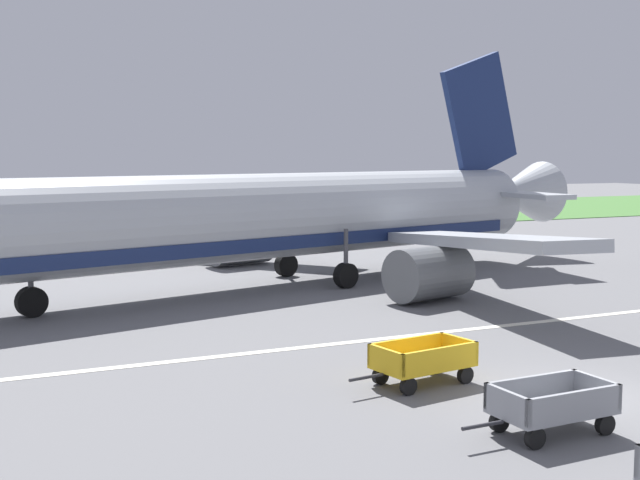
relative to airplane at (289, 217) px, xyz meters
The scene contains 6 objects.
ground_plane 18.76m from the airplane, 90.31° to the right, with size 220.00×220.00×0.00m, color slate.
grass_strip 37.82m from the airplane, 90.15° to the left, with size 220.00×28.00×0.06m, color #477A38.
apron_stripe 11.60m from the airplane, 90.52° to the right, with size 120.00×0.36×0.01m, color silver.
airplane is the anchor object (origin of this frame).
baggage_cart_second_in_row 20.71m from the airplane, 97.24° to the right, with size 3.57×1.46×1.07m.
baggage_cart_third_in_row 16.54m from the airplane, 100.76° to the right, with size 3.62×1.75×1.07m.
Camera 1 is at (-13.95, -15.00, 5.85)m, focal length 46.11 mm.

